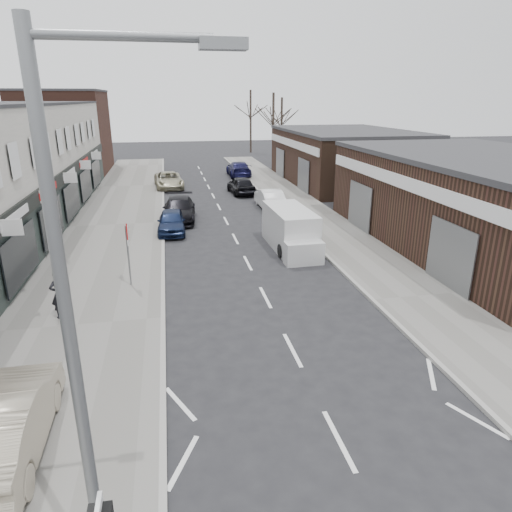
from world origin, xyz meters
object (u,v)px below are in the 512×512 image
sedan_on_pavement (4,423)px  parked_car_right_a (270,198)px  parked_car_right_c (239,169)px  parked_car_left_b (179,209)px  parked_car_left_c (169,180)px  parked_car_right_b (241,185)px  warning_sign (128,236)px  white_van (291,230)px  pedestrian (60,294)px  street_lamp (86,339)px  parked_car_left_a (172,221)px

sedan_on_pavement → parked_car_right_a: sedan_on_pavement is taller
sedan_on_pavement → parked_car_right_c: sedan_on_pavement is taller
parked_car_left_b → parked_car_right_c: parked_car_right_c is taller
parked_car_left_b → parked_car_left_c: parked_car_left_b is taller
parked_car_right_b → parked_car_right_c: bearing=-102.3°
parked_car_right_b → parked_car_right_c: (1.18, 8.82, 0.02)m
warning_sign → parked_car_left_b: warning_sign is taller
white_van → parked_car_left_c: (-5.95, 18.22, -0.28)m
pedestrian → parked_car_right_b: bearing=-134.8°
street_lamp → parked_car_left_a: size_ratio=2.09×
parked_car_right_a → parked_car_right_c: size_ratio=0.83×
street_lamp → white_van: bearing=66.9°
sedan_on_pavement → parked_car_left_a: 17.48m
white_van → parked_car_left_a: bearing=143.5°
pedestrian → parked_car_left_a: 11.22m
white_van → sedan_on_pavement: (-9.72, -12.92, -0.10)m
white_van → parked_car_left_c: bearing=106.4°
white_van → parked_car_right_b: size_ratio=1.27×
parked_car_left_a → parked_car_left_c: (0.00, 14.08, 0.03)m
street_lamp → parked_car_left_c: bearing=88.2°
warning_sign → parked_car_left_a: 8.29m
pedestrian → parked_car_right_a: pedestrian is taller
sedan_on_pavement → parked_car_left_c: size_ratio=0.92×
pedestrian → parked_car_right_c: size_ratio=0.34×
street_lamp → sedan_on_pavement: bearing=125.6°
white_van → sedan_on_pavement: size_ratio=1.17×
white_van → parked_car_left_b: bearing=126.7°
parked_car_right_b → sedan_on_pavement: bearing=66.3°
parked_car_left_a → parked_car_left_c: bearing=92.3°
street_lamp → parked_car_left_c: street_lamp is taller
parked_car_left_b → parked_car_right_a: 6.80m
parked_car_left_c → white_van: bearing=-75.9°
parked_car_left_a → white_van: bearing=-32.5°
sedan_on_pavement → parked_car_left_a: (3.77, 17.06, -0.21)m
parked_car_right_a → parked_car_right_b: (-1.18, 5.39, 0.02)m
street_lamp → warning_sign: 13.04m
parked_car_right_a → parked_car_left_a: bearing=35.8°
parked_car_left_c → parked_car_left_b: bearing=-91.4°
street_lamp → parked_car_left_b: 23.87m
white_van → parked_car_left_a: 7.26m
parked_car_left_a → parked_car_left_b: (0.51, 2.73, 0.06)m
parked_car_right_c → parked_car_right_b: bearing=83.1°
warning_sign → sedan_on_pavement: warning_sign is taller
white_van → pedestrian: (-9.89, -6.36, 0.02)m
warning_sign → pedestrian: 3.57m
parked_car_right_a → parked_car_right_c: 14.21m
sedan_on_pavement → parked_car_left_b: sedan_on_pavement is taller
parked_car_left_b → parked_car_left_c: size_ratio=0.99×
warning_sign → parked_car_right_c: 28.61m
sedan_on_pavement → parked_car_left_c: bearing=-98.0°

